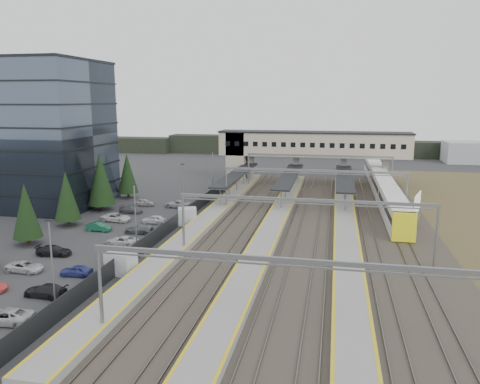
% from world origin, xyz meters
% --- Properties ---
extents(ground, '(220.00, 220.00, 0.00)m').
position_xyz_m(ground, '(0.00, 0.00, 0.00)').
color(ground, '#2B2B2D').
rests_on(ground, ground).
extents(office_building, '(24.30, 18.30, 24.30)m').
position_xyz_m(office_building, '(-36.00, 12.00, 12.19)').
color(office_building, '#3F4A5C').
rests_on(office_building, ground).
extents(conifer_row, '(4.42, 49.82, 9.50)m').
position_xyz_m(conifer_row, '(-22.00, -3.86, 4.84)').
color(conifer_row, black).
rests_on(conifer_row, ground).
extents(car_park, '(10.52, 44.65, 1.29)m').
position_xyz_m(car_park, '(-13.50, -7.32, 0.59)').
color(car_park, silver).
rests_on(car_park, ground).
extents(lampposts, '(0.50, 53.25, 8.07)m').
position_xyz_m(lampposts, '(-8.00, 1.25, 4.34)').
color(lampposts, slate).
rests_on(lampposts, ground).
extents(fence, '(0.08, 90.00, 2.00)m').
position_xyz_m(fence, '(-6.50, 5.00, 1.00)').
color(fence, '#26282B').
rests_on(fence, ground).
extents(relay_cabin_near, '(3.12, 2.50, 2.36)m').
position_xyz_m(relay_cabin_near, '(-6.25, -15.87, 1.18)').
color(relay_cabin_near, '#A3A5A9').
rests_on(relay_cabin_near, ground).
extents(relay_cabin_far, '(3.18, 2.91, 2.39)m').
position_xyz_m(relay_cabin_far, '(-5.58, 4.42, 1.20)').
color(relay_cabin_far, '#A3A5A9').
rests_on(relay_cabin_far, ground).
extents(rail_corridor, '(34.00, 90.00, 0.92)m').
position_xyz_m(rail_corridor, '(9.34, 5.00, 0.29)').
color(rail_corridor, '#353129').
rests_on(rail_corridor, ground).
extents(canopies, '(23.10, 30.00, 3.28)m').
position_xyz_m(canopies, '(7.00, 27.00, 3.92)').
color(canopies, black).
rests_on(canopies, ground).
extents(footbridge, '(40.40, 6.40, 11.20)m').
position_xyz_m(footbridge, '(7.70, 42.00, 7.93)').
color(footbridge, tan).
rests_on(footbridge, ground).
extents(gantries, '(28.40, 62.28, 7.17)m').
position_xyz_m(gantries, '(12.00, 3.00, 6.00)').
color(gantries, slate).
rests_on(gantries, ground).
extents(train, '(2.96, 61.88, 3.73)m').
position_xyz_m(train, '(24.00, 31.27, 2.12)').
color(train, silver).
rests_on(train, ground).
extents(billboard, '(1.73, 5.38, 4.66)m').
position_xyz_m(billboard, '(27.01, 10.42, 3.10)').
color(billboard, slate).
rests_on(billboard, ground).
extents(treeline_far, '(170.00, 19.00, 7.00)m').
position_xyz_m(treeline_far, '(23.81, 92.28, 2.95)').
color(treeline_far, black).
rests_on(treeline_far, ground).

